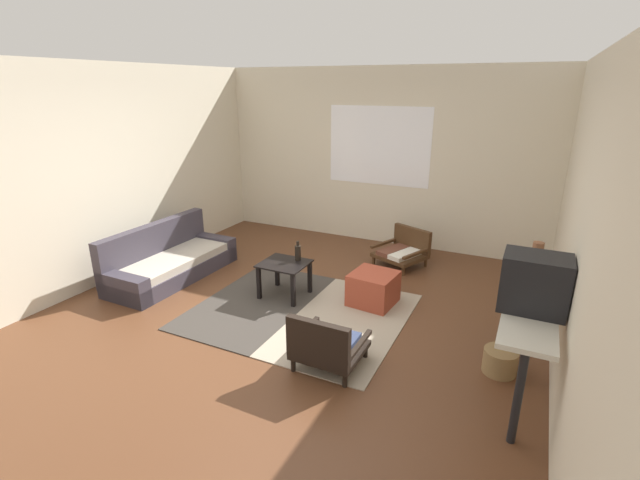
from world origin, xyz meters
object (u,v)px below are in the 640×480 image
armchair_by_window (403,249)px  crt_television (534,283)px  coffee_table (284,270)px  wicker_basket (500,361)px  couch (169,261)px  clay_vase (536,263)px  glass_bottle (298,252)px  console_shelf (530,308)px  armchair_striped_foreground (327,345)px  ottoman_orange (373,289)px

armchair_by_window → crt_television: crt_television is taller
coffee_table → wicker_basket: 2.55m
armchair_by_window → couch: bearing=-146.3°
clay_vase → wicker_basket: clay_vase is taller
clay_vase → wicker_basket: size_ratio=1.11×
clay_vase → wicker_basket: 0.93m
glass_bottle → clay_vase: bearing=-4.9°
couch → coffee_table: (1.67, 0.16, 0.12)m
clay_vase → glass_bottle: bearing=175.1°
coffee_table → clay_vase: (2.65, -0.07, 0.58)m
coffee_table → console_shelf: (2.65, -0.55, 0.37)m
coffee_table → clay_vase: bearing=-1.5°
armchair_striped_foreground → ottoman_orange: size_ratio=1.21×
crt_television → couch: bearing=172.0°
ottoman_orange → crt_television: 2.09m
couch → glass_bottle: bearing=9.7°
coffee_table → couch: bearing=-174.7°
armchair_by_window → glass_bottle: glass_bottle is taller
armchair_striped_foreground → glass_bottle: glass_bottle is taller
console_shelf → coffee_table: bearing=168.2°
crt_television → glass_bottle: size_ratio=1.98×
armchair_striped_foreground → wicker_basket: (1.41, 0.63, -0.13)m
ottoman_orange → clay_vase: (1.62, -0.35, 0.73)m
console_shelf → glass_bottle: console_shelf is taller
armchair_striped_foreground → crt_television: (1.56, 0.36, 0.77)m
coffee_table → console_shelf: 2.73m
armchair_striped_foreground → crt_television: bearing=12.9°
crt_television → wicker_basket: 0.95m
coffee_table → armchair_striped_foreground: bearing=-46.1°
couch → console_shelf: (4.32, -0.40, 0.49)m
armchair_by_window → ottoman_orange: 1.35m
couch → ottoman_orange: bearing=9.1°
armchair_by_window → ottoman_orange: bearing=-88.8°
console_shelf → crt_television: bearing=-90.9°
armchair_by_window → crt_television: bearing=-55.4°
ottoman_orange → crt_television: crt_television is taller
couch → ottoman_orange: (2.70, 0.43, -0.02)m
coffee_table → armchair_by_window: bearing=58.5°
armchair_by_window → wicker_basket: size_ratio=2.71×
coffee_table → clay_vase: size_ratio=1.67×
couch → armchair_by_window: size_ratio=2.27×
clay_vase → couch: bearing=-178.9°
coffee_table → armchair_by_window: size_ratio=0.68×
armchair_striped_foreground → ottoman_orange: bearing=92.3°
armchair_by_window → console_shelf: 2.78m
couch → ottoman_orange: couch is taller
couch → armchair_by_window: (2.67, 1.78, 0.01)m
couch → clay_vase: (4.32, 0.09, 0.71)m
armchair_by_window → glass_bottle: (-0.89, -1.48, 0.31)m
couch → console_shelf: size_ratio=1.06×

